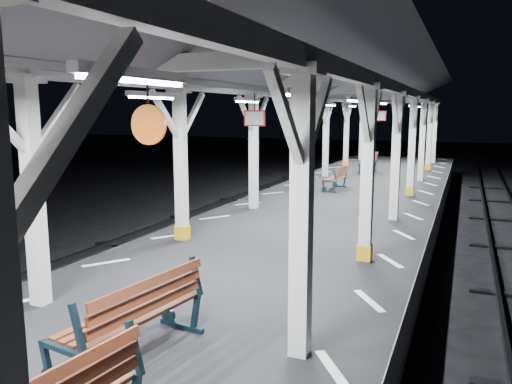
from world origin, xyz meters
The scene contains 9 objects.
ground centered at (0.00, 0.00, 0.00)m, with size 120.00×120.00×0.00m, color black.
platform centered at (0.00, 0.00, 0.50)m, with size 6.00×50.00×1.00m, color black.
hazard_stripes_left centered at (-2.45, 0.00, 1.00)m, with size 1.00×48.00×0.01m, color silver.
hazard_stripes_right centered at (2.45, 0.00, 1.00)m, with size 1.00×48.00×0.01m, color silver.
track_left centered at (-5.00, 0.00, 0.08)m, with size 2.20×60.00×0.16m.
canopy centered at (0.00, -0.02, 4.56)m, with size 5.40×49.00×4.65m.
bench_mid centered at (0.34, -2.84, 1.55)m, with size 0.96×1.97×1.03m.
bench_far centered at (-0.59, 10.43, 1.44)m, with size 0.60×1.53×0.82m.
bench_extra centered at (-0.38, 15.97, 1.50)m, with size 0.70×1.76×0.94m.
Camera 1 is at (3.65, -7.23, 3.81)m, focal length 35.00 mm.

